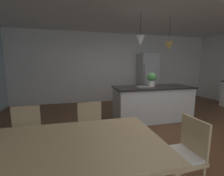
% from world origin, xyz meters
% --- Properties ---
extents(ground_plane, '(10.00, 8.40, 0.04)m').
position_xyz_m(ground_plane, '(0.00, 0.00, -0.02)').
color(ground_plane, brown).
extents(wall_back_kitchen, '(10.00, 0.12, 2.70)m').
position_xyz_m(wall_back_kitchen, '(0.00, 3.26, 1.35)').
color(wall_back_kitchen, silver).
rests_on(wall_back_kitchen, ground_plane).
extents(dining_table, '(2.09, 1.03, 0.76)m').
position_xyz_m(dining_table, '(-1.91, -1.33, 0.69)').
color(dining_table, tan).
rests_on(dining_table, ground_plane).
extents(chair_kitchen_end, '(0.42, 0.42, 0.87)m').
position_xyz_m(chair_kitchen_end, '(-0.49, -1.33, 0.47)').
color(chair_kitchen_end, tan).
rests_on(chair_kitchen_end, ground_plane).
extents(chair_far_right, '(0.44, 0.44, 0.87)m').
position_xyz_m(chair_far_right, '(-1.44, -0.45, 0.47)').
color(chair_far_right, tan).
rests_on(chair_far_right, ground_plane).
extents(chair_far_left, '(0.41, 0.41, 0.87)m').
position_xyz_m(chair_far_left, '(-2.38, -0.45, 0.47)').
color(chair_far_left, tan).
rests_on(chair_far_left, ground_plane).
extents(kitchen_island, '(2.07, 0.83, 0.91)m').
position_xyz_m(kitchen_island, '(0.32, 0.87, 0.46)').
color(kitchen_island, silver).
rests_on(kitchen_island, ground_plane).
extents(refrigerator, '(0.71, 0.67, 1.90)m').
position_xyz_m(refrigerator, '(1.16, 2.86, 0.95)').
color(refrigerator, '#B2B5B7').
rests_on(refrigerator, ground_plane).
extents(pendant_over_island_main, '(0.22, 0.22, 0.77)m').
position_xyz_m(pendant_over_island_main, '(-0.09, 0.87, 2.05)').
color(pendant_over_island_main, black).
extents(pendant_over_island_aux, '(0.21, 0.21, 0.86)m').
position_xyz_m(pendant_over_island_aux, '(0.72, 0.87, 1.95)').
color(pendant_over_island_aux, black).
extents(potted_plant_on_island, '(0.24, 0.24, 0.37)m').
position_xyz_m(potted_plant_on_island, '(0.27, 0.87, 1.10)').
color(potted_plant_on_island, beige).
rests_on(potted_plant_on_island, kitchen_island).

